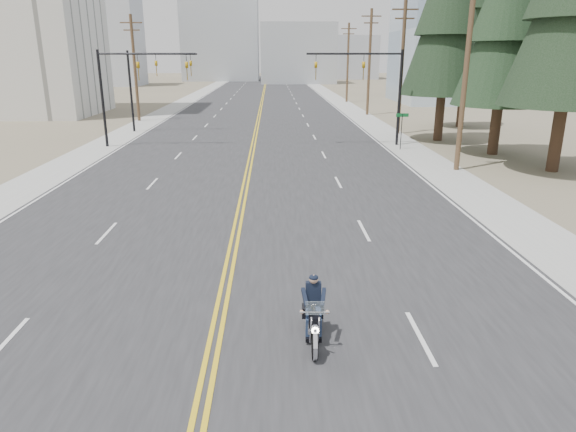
# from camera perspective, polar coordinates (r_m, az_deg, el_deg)

# --- Properties ---
(road) EXTENTS (20.00, 200.00, 0.01)m
(road) POSITION_cam_1_polar(r_m,az_deg,el_deg) (77.22, -2.93, 12.51)
(road) COLOR #303033
(road) RESTS_ON ground
(sidewalk_left) EXTENTS (3.00, 200.00, 0.01)m
(sidewalk_left) POSITION_cam_1_polar(r_m,az_deg,el_deg) (78.29, -11.58, 12.26)
(sidewalk_left) COLOR #A5A5A0
(sidewalk_left) RESTS_ON ground
(sidewalk_right) EXTENTS (3.00, 200.00, 0.01)m
(sidewalk_right) POSITION_cam_1_polar(r_m,az_deg,el_deg) (77.87, 5.77, 12.49)
(sidewalk_right) COLOR #A5A5A0
(sidewalk_right) RESTS_ON ground
(traffic_mast_left) EXTENTS (7.10, 0.26, 7.00)m
(traffic_mast_left) POSITION_cam_1_polar(r_m,az_deg,el_deg) (40.33, -17.31, 14.32)
(traffic_mast_left) COLOR black
(traffic_mast_left) RESTS_ON ground
(traffic_mast_right) EXTENTS (7.10, 0.26, 7.00)m
(traffic_mast_right) POSITION_cam_1_polar(r_m,az_deg,el_deg) (39.69, 9.48, 14.81)
(traffic_mast_right) COLOR black
(traffic_mast_right) RESTS_ON ground
(traffic_mast_far) EXTENTS (6.10, 0.26, 7.00)m
(traffic_mast_far) POSITION_cam_1_polar(r_m,az_deg,el_deg) (48.17, -15.20, 14.80)
(traffic_mast_far) COLOR black
(traffic_mast_far) RESTS_ON ground
(street_sign) EXTENTS (0.90, 0.06, 2.62)m
(street_sign) POSITION_cam_1_polar(r_m,az_deg,el_deg) (38.40, 12.52, 9.86)
(street_sign) COLOR black
(street_sign) RESTS_ON ground
(utility_pole_b) EXTENTS (2.20, 0.30, 11.50)m
(utility_pole_b) POSITION_cam_1_polar(r_m,az_deg,el_deg) (31.92, 19.21, 15.41)
(utility_pole_b) COLOR brown
(utility_pole_b) RESTS_ON ground
(utility_pole_c) EXTENTS (2.20, 0.30, 11.00)m
(utility_pole_c) POSITION_cam_1_polar(r_m,az_deg,el_deg) (46.28, 12.52, 15.97)
(utility_pole_c) COLOR brown
(utility_pole_c) RESTS_ON ground
(utility_pole_d) EXTENTS (2.20, 0.30, 11.50)m
(utility_pole_d) POSITION_cam_1_polar(r_m,az_deg,el_deg) (60.95, 9.04, 16.65)
(utility_pole_d) COLOR brown
(utility_pole_d) RESTS_ON ground
(utility_pole_e) EXTENTS (2.20, 0.30, 11.00)m
(utility_pole_e) POSITION_cam_1_polar(r_m,az_deg,el_deg) (77.73, 6.66, 16.68)
(utility_pole_e) COLOR brown
(utility_pole_e) RESTS_ON ground
(utility_pole_left) EXTENTS (2.20, 0.30, 10.50)m
(utility_pole_left) POSITION_cam_1_polar(r_m,az_deg,el_deg) (56.68, -16.66, 15.61)
(utility_pole_left) COLOR brown
(utility_pole_left) RESTS_ON ground
(glass_building) EXTENTS (24.00, 16.00, 20.00)m
(glass_building) POSITION_cam_1_polar(r_m,az_deg,el_deg) (82.85, 21.00, 18.70)
(glass_building) COLOR #9EB5CC
(glass_building) RESTS_ON ground
(haze_bldg_a) EXTENTS (14.00, 12.00, 22.00)m
(haze_bldg_a) POSITION_cam_1_polar(r_m,az_deg,el_deg) (127.33, -19.47, 18.48)
(haze_bldg_a) COLOR #B7BCC6
(haze_bldg_a) RESTS_ON ground
(haze_bldg_b) EXTENTS (18.00, 14.00, 14.00)m
(haze_bldg_b) POSITION_cam_1_polar(r_m,az_deg,el_deg) (132.09, 1.09, 17.60)
(haze_bldg_b) COLOR #ADB2B7
(haze_bldg_b) RESTS_ON ground
(haze_bldg_c) EXTENTS (16.00, 12.00, 18.00)m
(haze_bldg_c) POSITION_cam_1_polar(r_m,az_deg,el_deg) (123.15, 17.30, 17.81)
(haze_bldg_c) COLOR #B7BCC6
(haze_bldg_c) RESTS_ON ground
(haze_bldg_d) EXTENTS (20.00, 15.00, 26.00)m
(haze_bldg_d) POSITION_cam_1_polar(r_m,az_deg,el_deg) (147.68, -7.47, 19.78)
(haze_bldg_d) COLOR #ADB2B7
(haze_bldg_d) RESTS_ON ground
(haze_bldg_e) EXTENTS (14.00, 14.00, 12.00)m
(haze_bldg_e) POSITION_cam_1_polar(r_m,az_deg,el_deg) (158.69, 7.04, 17.09)
(haze_bldg_e) COLOR #B7BCC6
(haze_bldg_e) RESTS_ON ground
(haze_bldg_f) EXTENTS (12.00, 12.00, 16.00)m
(haze_bldg_f) POSITION_cam_1_polar(r_m,az_deg,el_deg) (146.27, -23.43, 16.62)
(haze_bldg_f) COLOR #ADB2B7
(haze_bldg_f) RESTS_ON ground
(motorcyclist) EXTENTS (0.96, 2.09, 1.61)m
(motorcyclist) POSITION_cam_1_polar(r_m,az_deg,el_deg) (12.38, 2.87, -10.48)
(motorcyclist) COLOR black
(motorcyclist) RESTS_ON ground
(conifer_mid) EXTENTS (6.29, 6.29, 16.78)m
(conifer_mid) POSITION_cam_1_polar(r_m,az_deg,el_deg) (38.35, 23.43, 20.64)
(conifer_mid) COLOR #382619
(conifer_mid) RESTS_ON ground
(conifer_tall) EXTENTS (6.52, 6.52, 18.12)m
(conifer_tall) POSITION_cam_1_polar(r_m,az_deg,el_deg) (43.46, 17.50, 21.72)
(conifer_tall) COLOR #382619
(conifer_tall) RESTS_ON ground
(conifer_far) EXTENTS (5.83, 5.83, 15.62)m
(conifer_far) POSITION_cam_1_polar(r_m,az_deg,el_deg) (52.61, 19.48, 19.08)
(conifer_far) COLOR #382619
(conifer_far) RESTS_ON ground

